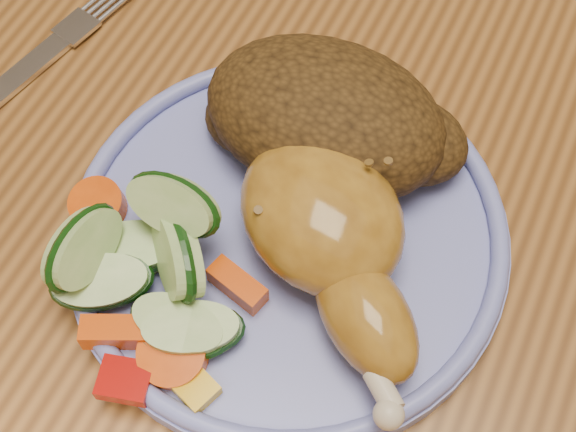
# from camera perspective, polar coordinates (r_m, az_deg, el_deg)

# --- Properties ---
(dining_table) EXTENTS (0.90, 1.40, 0.75)m
(dining_table) POSITION_cam_1_polar(r_m,az_deg,el_deg) (0.53, 4.23, -1.34)
(dining_table) COLOR brown
(dining_table) RESTS_ON ground
(plate) EXTENTS (0.23, 0.23, 0.01)m
(plate) POSITION_cam_1_polar(r_m,az_deg,el_deg) (0.43, -0.00, -1.39)
(plate) COLOR #737DD5
(plate) RESTS_ON dining_table
(plate_rim) EXTENTS (0.23, 0.23, 0.01)m
(plate_rim) POSITION_cam_1_polar(r_m,az_deg,el_deg) (0.42, -0.00, -0.68)
(plate_rim) COLOR #737DD5
(plate_rim) RESTS_ON plate
(chicken_leg) EXTENTS (0.14, 0.14, 0.05)m
(chicken_leg) POSITION_cam_1_polar(r_m,az_deg,el_deg) (0.39, 3.14, -1.56)
(chicken_leg) COLOR #AF7924
(chicken_leg) RESTS_ON plate
(rice_pilaf) EXTENTS (0.14, 0.10, 0.06)m
(rice_pilaf) POSITION_cam_1_polar(r_m,az_deg,el_deg) (0.43, 3.03, 6.87)
(rice_pilaf) COLOR #432C10
(rice_pilaf) RESTS_ON plate
(vegetable_pile) EXTENTS (0.13, 0.12, 0.06)m
(vegetable_pile) POSITION_cam_1_polar(r_m,az_deg,el_deg) (0.40, -9.90, -4.24)
(vegetable_pile) COLOR #A50A05
(vegetable_pile) RESTS_ON plate
(fork) EXTENTS (0.05, 0.17, 0.00)m
(fork) POSITION_cam_1_polar(r_m,az_deg,el_deg) (0.52, -18.22, 9.75)
(fork) COLOR silver
(fork) RESTS_ON dining_table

